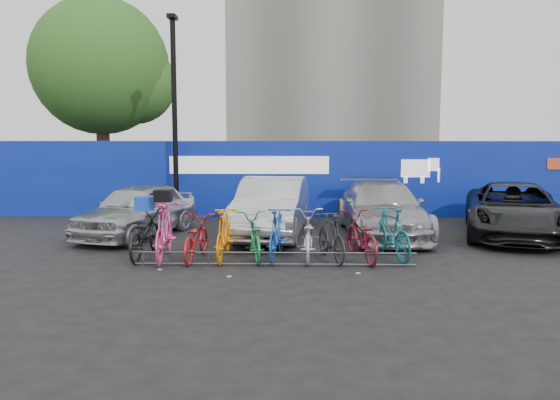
{
  "coord_description": "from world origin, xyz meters",
  "views": [
    {
      "loc": [
        0.35,
        -11.16,
        2.6
      ],
      "look_at": [
        0.06,
        2.0,
        1.02
      ],
      "focal_mm": 35.0,
      "sensor_mm": 36.0,
      "label": 1
    }
  ],
  "objects_px": {
    "bike_4": "(253,236)",
    "bike_1": "(164,231)",
    "bike_6": "(307,235)",
    "car_2": "(381,209)",
    "bike_7": "(331,237)",
    "bike_5": "(277,234)",
    "lamppost": "(175,112)",
    "bike_rack": "(274,259)",
    "tree": "(107,70)",
    "bike_2": "(196,238)",
    "car_3": "(514,210)",
    "bike_8": "(361,236)",
    "car_0": "(137,210)",
    "bike_3": "(224,234)",
    "bike_9": "(391,233)",
    "car_1": "(272,207)",
    "bike_0": "(145,234)"
  },
  "relations": [
    {
      "from": "bike_1",
      "to": "bike_6",
      "type": "distance_m",
      "value": 2.99
    },
    {
      "from": "bike_0",
      "to": "bike_4",
      "type": "distance_m",
      "value": 2.32
    },
    {
      "from": "bike_5",
      "to": "bike_6",
      "type": "bearing_deg",
      "value": -168.83
    },
    {
      "from": "bike_5",
      "to": "car_3",
      "type": "bearing_deg",
      "value": -148.44
    },
    {
      "from": "car_3",
      "to": "bike_2",
      "type": "distance_m",
      "value": 8.14
    },
    {
      "from": "bike_4",
      "to": "bike_6",
      "type": "height_order",
      "value": "bike_6"
    },
    {
      "from": "tree",
      "to": "car_1",
      "type": "xyz_separation_m",
      "value": [
        6.61,
        -7.33,
        -4.32
      ]
    },
    {
      "from": "bike_rack",
      "to": "bike_1",
      "type": "xyz_separation_m",
      "value": [
        -2.3,
        0.54,
        0.45
      ]
    },
    {
      "from": "bike_1",
      "to": "car_0",
      "type": "bearing_deg",
      "value": -67.65
    },
    {
      "from": "bike_1",
      "to": "bike_6",
      "type": "relative_size",
      "value": 1.06
    },
    {
      "from": "bike_4",
      "to": "bike_1",
      "type": "bearing_deg",
      "value": -6.03
    },
    {
      "from": "bike_5",
      "to": "bike_8",
      "type": "xyz_separation_m",
      "value": [
        1.74,
        -0.07,
        -0.04
      ]
    },
    {
      "from": "lamppost",
      "to": "bike_6",
      "type": "bearing_deg",
      "value": -53.69
    },
    {
      "from": "car_2",
      "to": "bike_5",
      "type": "xyz_separation_m",
      "value": [
        -2.63,
        -2.78,
        -0.16
      ]
    },
    {
      "from": "tree",
      "to": "bike_0",
      "type": "relative_size",
      "value": 4.05
    },
    {
      "from": "lamppost",
      "to": "bike_6",
      "type": "xyz_separation_m",
      "value": [
        3.88,
        -5.28,
        -2.77
      ]
    },
    {
      "from": "car_2",
      "to": "bike_8",
      "type": "height_order",
      "value": "car_2"
    },
    {
      "from": "bike_2",
      "to": "bike_3",
      "type": "relative_size",
      "value": 0.98
    },
    {
      "from": "car_3",
      "to": "bike_2",
      "type": "bearing_deg",
      "value": -143.36
    },
    {
      "from": "bike_2",
      "to": "bike_7",
      "type": "xyz_separation_m",
      "value": [
        2.82,
        -0.03,
        0.04
      ]
    },
    {
      "from": "tree",
      "to": "bike_1",
      "type": "height_order",
      "value": "tree"
    },
    {
      "from": "car_3",
      "to": "bike_1",
      "type": "distance_m",
      "value": 8.76
    },
    {
      "from": "bike_5",
      "to": "lamppost",
      "type": "bearing_deg",
      "value": -50.94
    },
    {
      "from": "bike_3",
      "to": "bike_6",
      "type": "xyz_separation_m",
      "value": [
        1.74,
        0.15,
        -0.03
      ]
    },
    {
      "from": "lamppost",
      "to": "car_3",
      "type": "relative_size",
      "value": 1.24
    },
    {
      "from": "car_1",
      "to": "car_2",
      "type": "distance_m",
      "value": 2.84
    },
    {
      "from": "bike_2",
      "to": "bike_3",
      "type": "bearing_deg",
      "value": -174.95
    },
    {
      "from": "car_2",
      "to": "bike_2",
      "type": "relative_size",
      "value": 2.76
    },
    {
      "from": "car_1",
      "to": "bike_6",
      "type": "bearing_deg",
      "value": -66.0
    },
    {
      "from": "bike_1",
      "to": "bike_3",
      "type": "bearing_deg",
      "value": 177.43
    },
    {
      "from": "lamppost",
      "to": "bike_2",
      "type": "height_order",
      "value": "lamppost"
    },
    {
      "from": "bike_rack",
      "to": "bike_4",
      "type": "xyz_separation_m",
      "value": [
        -0.46,
        0.69,
        0.31
      ]
    },
    {
      "from": "bike_5",
      "to": "bike_6",
      "type": "xyz_separation_m",
      "value": [
        0.64,
        0.04,
        -0.03
      ]
    },
    {
      "from": "bike_2",
      "to": "bike_6",
      "type": "bearing_deg",
      "value": -171.04
    },
    {
      "from": "bike_2",
      "to": "bike_8",
      "type": "height_order",
      "value": "bike_8"
    },
    {
      "from": "tree",
      "to": "bike_4",
      "type": "distance_m",
      "value": 12.66
    },
    {
      "from": "bike_3",
      "to": "bike_9",
      "type": "bearing_deg",
      "value": -175.62
    },
    {
      "from": "bike_2",
      "to": "bike_3",
      "type": "distance_m",
      "value": 0.6
    },
    {
      "from": "bike_0",
      "to": "bike_1",
      "type": "bearing_deg",
      "value": 157.14
    },
    {
      "from": "bike_5",
      "to": "bike_6",
      "type": "distance_m",
      "value": 0.64
    },
    {
      "from": "car_0",
      "to": "bike_6",
      "type": "bearing_deg",
      "value": -11.9
    },
    {
      "from": "car_3",
      "to": "bike_3",
      "type": "relative_size",
      "value": 2.77
    },
    {
      "from": "car_1",
      "to": "bike_2",
      "type": "relative_size",
      "value": 2.61
    },
    {
      "from": "bike_2",
      "to": "bike_9",
      "type": "xyz_separation_m",
      "value": [
        4.08,
        0.15,
        0.1
      ]
    },
    {
      "from": "bike_4",
      "to": "bike_5",
      "type": "height_order",
      "value": "bike_5"
    },
    {
      "from": "car_2",
      "to": "bike_7",
      "type": "distance_m",
      "value": 3.29
    },
    {
      "from": "bike_0",
      "to": "bike_8",
      "type": "distance_m",
      "value": 4.56
    },
    {
      "from": "car_0",
      "to": "car_1",
      "type": "relative_size",
      "value": 0.89
    },
    {
      "from": "tree",
      "to": "car_2",
      "type": "height_order",
      "value": "tree"
    },
    {
      "from": "lamppost",
      "to": "car_2",
      "type": "xyz_separation_m",
      "value": [
        5.87,
        -2.53,
        -2.58
      ]
    }
  ]
}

